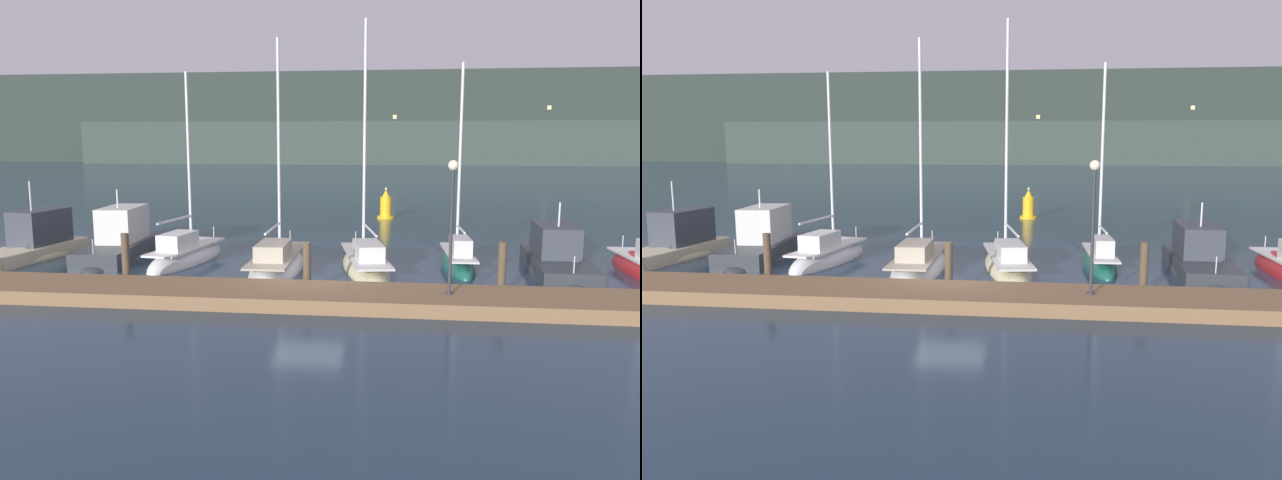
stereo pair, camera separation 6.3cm
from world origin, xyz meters
TOP-DOWN VIEW (x-y plane):
  - ground_plane at (0.00, 0.00)m, footprint 400.00×400.00m
  - dock at (0.00, -1.99)m, footprint 35.22×2.80m
  - mooring_pile_1 at (-6.64, -0.34)m, footprint 0.28×0.28m
  - mooring_pile_2 at (0.00, -0.34)m, footprint 0.28×0.28m
  - mooring_pile_3 at (6.64, -0.34)m, footprint 0.28×0.28m
  - motorboat_berth_1 at (-13.09, 4.35)m, footprint 2.93×6.44m
  - motorboat_berth_2 at (-9.26, 4.83)m, footprint 2.75×6.80m
  - sailboat_berth_3 at (-5.98, 4.23)m, footprint 2.53×6.23m
  - sailboat_berth_4 at (-1.69, 2.92)m, footprint 2.00×7.25m
  - sailboat_berth_5 at (1.86, 3.46)m, footprint 2.94×7.23m
  - sailboat_berth_6 at (5.66, 4.46)m, footprint 1.42×5.40m
  - motorboat_berth_7 at (9.46, 3.88)m, footprint 2.62×7.25m
  - channel_buoy at (2.36, 20.09)m, footprint 1.13×1.13m
  - dock_lamppost at (4.77, -2.02)m, footprint 0.32×0.32m
  - hillside_backdrop at (1.33, 117.24)m, footprint 240.00×23.00m

SIDE VIEW (x-z plane):
  - ground_plane at x=0.00m, z-range 0.00..0.00m
  - sailboat_berth_4 at x=-1.69m, z-range -4.87..5.10m
  - sailboat_berth_3 at x=-5.98m, z-range -4.29..4.55m
  - sailboat_berth_5 at x=1.86m, z-range -5.10..5.42m
  - sailboat_berth_6 at x=5.66m, z-range -4.29..4.64m
  - dock at x=0.00m, z-range 0.00..0.45m
  - motorboat_berth_7 at x=9.46m, z-range -1.45..2.02m
  - motorboat_berth_1 at x=-13.09m, z-range -1.67..2.37m
  - motorboat_berth_2 at x=-9.26m, z-range -1.32..2.21m
  - channel_buoy at x=2.36m, z-range -0.25..1.81m
  - mooring_pile_2 at x=0.00m, z-range 0.00..1.73m
  - mooring_pile_3 at x=6.64m, z-range 0.00..1.88m
  - mooring_pile_1 at x=-6.64m, z-range 0.00..1.91m
  - dock_lamppost at x=4.77m, z-range 1.14..5.34m
  - hillside_backdrop at x=1.33m, z-range -0.76..18.37m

